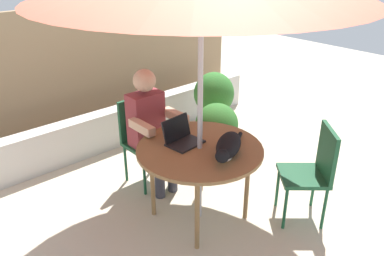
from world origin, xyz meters
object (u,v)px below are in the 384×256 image
(patio_table, at_px, (200,153))
(laptop, at_px, (181,136))
(potted_plant_near_fence, at_px, (214,101))
(person_seated, at_px, (150,124))
(cat, at_px, (228,147))
(potted_plant_by_chair, at_px, (217,130))
(chair_empty, at_px, (314,167))
(chair_occupied, at_px, (142,134))

(patio_table, xyz_separation_m, laptop, (-0.06, 0.19, 0.12))
(patio_table, xyz_separation_m, potted_plant_near_fence, (1.28, 1.12, -0.17))
(person_seated, distance_m, potted_plant_near_fence, 1.36)
(patio_table, relative_size, potted_plant_near_fence, 1.27)
(laptop, bearing_deg, cat, -73.48)
(potted_plant_near_fence, distance_m, potted_plant_by_chair, 0.65)
(chair_empty, height_order, cat, chair_empty)
(person_seated, relative_size, laptop, 3.82)
(patio_table, xyz_separation_m, chair_occupied, (0.00, 0.87, -0.14))
(chair_empty, xyz_separation_m, potted_plant_by_chair, (0.11, 1.31, -0.14))
(chair_occupied, height_order, potted_plant_by_chair, chair_occupied)
(person_seated, height_order, cat, person_seated)
(chair_empty, height_order, laptop, laptop)
(person_seated, bearing_deg, laptop, -95.98)
(chair_occupied, height_order, person_seated, person_seated)
(laptop, bearing_deg, person_seated, 84.02)
(laptop, xyz_separation_m, potted_plant_near_fence, (1.33, 0.94, -0.29))
(chair_occupied, distance_m, cat, 1.16)
(cat, height_order, potted_plant_by_chair, cat)
(chair_empty, bearing_deg, cat, 148.31)
(laptop, bearing_deg, potted_plant_near_fence, 35.12)
(patio_table, bearing_deg, potted_plant_by_chair, 36.91)
(cat, distance_m, potted_plant_by_chair, 1.25)
(cat, xyz_separation_m, potted_plant_near_fence, (1.20, 1.38, -0.31))
(chair_empty, relative_size, person_seated, 0.73)
(patio_table, distance_m, cat, 0.30)
(chair_occupied, distance_m, laptop, 0.73)
(cat, bearing_deg, chair_occupied, 93.84)
(laptop, bearing_deg, patio_table, -73.48)
(chair_empty, distance_m, potted_plant_by_chair, 1.32)
(chair_occupied, xyz_separation_m, potted_plant_near_fence, (1.28, 0.25, -0.04))
(laptop, xyz_separation_m, potted_plant_by_chair, (0.91, 0.45, -0.39))
(cat, relative_size, potted_plant_by_chair, 0.85)
(patio_table, relative_size, potted_plant_by_chair, 1.56)
(chair_empty, relative_size, cat, 1.51)
(person_seated, relative_size, cat, 2.09)
(chair_empty, xyz_separation_m, person_seated, (-0.74, 1.38, 0.17))
(laptop, height_order, cat, laptop)
(patio_table, relative_size, cat, 1.84)
(patio_table, relative_size, chair_occupied, 1.21)
(cat, bearing_deg, potted_plant_by_chair, 49.08)
(patio_table, bearing_deg, chair_empty, -41.90)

